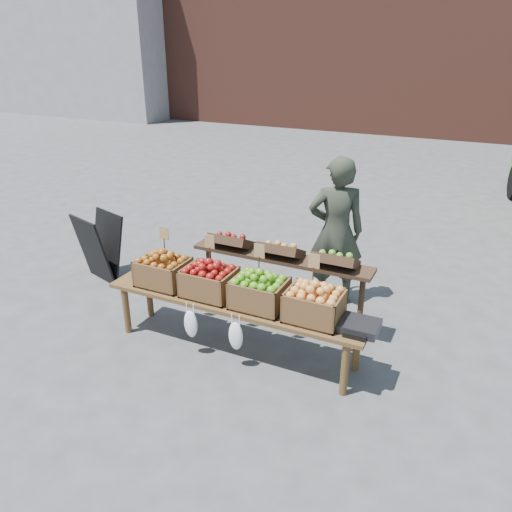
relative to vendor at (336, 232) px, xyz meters
The scene contains 11 objects.
ground 1.61m from the vendor, 112.14° to the right, with size 80.00×80.00×0.00m, color #49494C.
grey_building 18.85m from the vendor, 140.98° to the left, with size 8.00×3.00×7.00m, color gray.
vendor is the anchor object (origin of this frame).
chalkboard_sign 3.03m from the vendor, 165.52° to the right, with size 0.60×0.33×0.91m, color black, non-canonical shape.
back_table 0.90m from the vendor, 117.22° to the right, with size 2.10×0.44×1.04m, color #372317, non-canonical shape.
display_bench 1.67m from the vendor, 111.23° to the right, with size 2.70×0.56×0.57m, color brown, non-canonical shape.
crate_golden_apples 2.02m from the vendor, 133.75° to the right, with size 0.50×0.40×0.28m, color #955A23, non-canonical shape.
crate_russet_pears 1.68m from the vendor, 120.03° to the right, with size 0.50×0.40×0.28m, color #6D0009, non-canonical shape.
crate_red_apples 1.49m from the vendor, 101.25° to the right, with size 0.50×0.40×0.28m, color #368517, non-canonical shape.
crate_green_apples 1.48m from the vendor, 79.78° to the right, with size 0.50×0.40×0.28m, color gold, non-canonical shape.
weighing_scale 1.63m from the vendor, 64.68° to the right, with size 0.34×0.30×0.08m, color black.
Camera 1 is at (2.01, -4.00, 2.92)m, focal length 35.00 mm.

